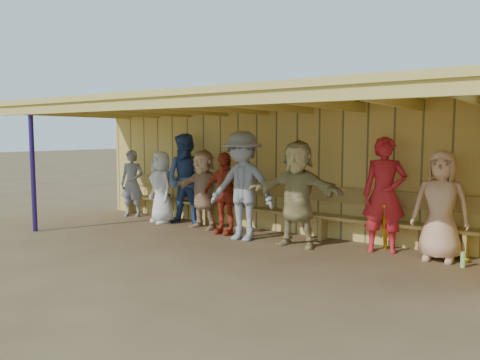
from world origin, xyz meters
The scene contains 13 objects.
ground centered at (0.00, 0.00, 0.00)m, with size 90.00×90.00×0.00m, color brown.
player_a centered at (-3.29, 0.81, 0.76)m, with size 0.55×0.36×1.52m, color gray.
player_b centered at (-2.20, 0.63, 0.76)m, with size 0.74×0.48×1.51m, color white.
player_c centered at (-1.65, 0.81, 0.94)m, with size 0.91×0.71×1.88m, color #365496.
player_d centered at (-0.45, 0.48, 0.77)m, with size 0.90×0.37×1.53m, color #BC351E.
player_e centered at (0.12, 0.25, 0.96)m, with size 1.24×0.71×1.91m, color gray.
player_f centered at (1.14, 0.35, 0.89)m, with size 1.64×0.52×1.77m, color tan.
player_g centered at (2.44, 0.81, 0.91)m, with size 0.67×0.44×1.83m, color red.
player_h centered at (3.29, 0.78, 0.82)m, with size 0.80×0.52×1.63m, color #E0A67E.
player_extra centered at (-1.10, 0.66, 0.78)m, with size 1.46×0.46×1.57m, color tan.
dugout_structure centered at (0.39, 0.69, 1.69)m, with size 8.80×3.20×2.50m.
bench centered at (0.00, 1.12, 0.53)m, with size 7.60×0.34×0.93m.
dugout_equipment centered at (-0.78, 0.99, 0.49)m, with size 6.33×0.62×0.80m.
Camera 1 is at (4.70, -6.49, 1.85)m, focal length 35.00 mm.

